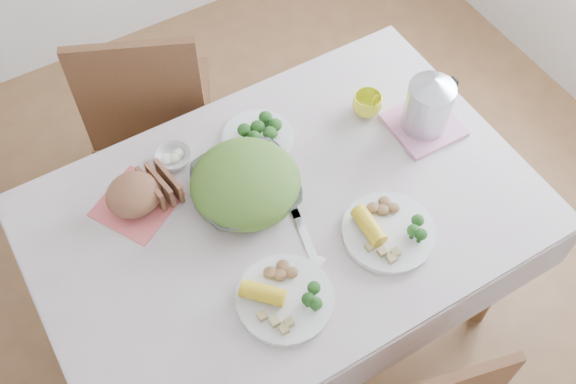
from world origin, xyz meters
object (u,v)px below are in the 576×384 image
electric_kettle (429,102)px  yellow_mug (367,105)px  dinner_plate_right (388,232)px  dinner_plate_left (285,299)px  chair_far (154,108)px  salad_bowl (246,188)px  dining_table (286,270)px

electric_kettle → yellow_mug: bearing=150.0°
dinner_plate_right → dinner_plate_left: bearing=-175.5°
chair_far → salad_bowl: 0.81m
dinner_plate_left → salad_bowl: bearing=77.9°
dining_table → dinner_plate_right: (0.22, -0.23, 0.40)m
salad_bowl → dinner_plate_left: 0.37m
salad_bowl → dining_table: bearing=-55.0°
dining_table → yellow_mug: 0.64m
dining_table → dinner_plate_left: dinner_plate_left is taller
chair_far → yellow_mug: bearing=153.9°
electric_kettle → chair_far: bearing=149.3°
chair_far → dinner_plate_right: 1.16m
dinner_plate_left → dinner_plate_right: same height
yellow_mug → salad_bowl: bearing=-169.9°
salad_bowl → dinner_plate_left: bearing=-102.1°
electric_kettle → dinner_plate_left: bearing=-137.3°
dinner_plate_left → dinner_plate_right: (0.37, 0.03, 0.00)m
dinner_plate_right → dining_table: bearing=133.7°
salad_bowl → dinner_plate_right: size_ratio=1.13×
salad_bowl → dinner_plate_left: salad_bowl is taller
salad_bowl → dinner_plate_left: size_ratio=1.15×
chair_far → yellow_mug: chair_far is taller
chair_far → yellow_mug: size_ratio=9.98×
dinner_plate_left → dinner_plate_right: size_ratio=0.99×
dining_table → electric_kettle: size_ratio=6.71×
salad_bowl → dinner_plate_right: bearing=-48.9°
dining_table → salad_bowl: salad_bowl is taller
yellow_mug → electric_kettle: bearing=-49.4°
salad_bowl → chair_far: bearing=92.5°
dinner_plate_left → yellow_mug: 0.74m
dinner_plate_right → electric_kettle: electric_kettle is taller
chair_far → dinner_plate_right: bearing=131.0°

